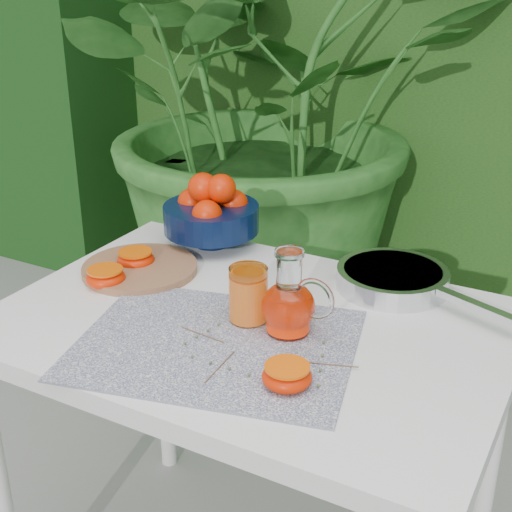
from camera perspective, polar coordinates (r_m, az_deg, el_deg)
The scene contains 10 objects.
potted_plant_left at distance 2.68m, azimuth 1.68°, elevation 12.70°, with size 1.84×1.84×1.84m, color #245A1F.
white_table at distance 1.46m, azimuth -0.38°, elevation -7.92°, with size 1.00×0.70×0.75m.
placemat at distance 1.33m, azimuth -3.21°, elevation -7.04°, with size 0.51×0.39×0.00m, color #0C1545.
cutting_board at distance 1.63m, azimuth -9.27°, elevation -0.99°, with size 0.26×0.26×0.02m, color #966643.
fruit_bowl at distance 1.74m, azimuth -3.58°, elevation 3.54°, with size 0.30×0.30×0.18m.
juice_pitcher at distance 1.34m, azimuth 2.69°, elevation -3.91°, with size 0.15×0.11×0.17m.
juice_tumbler at distance 1.38m, azimuth -0.61°, elevation -3.19°, with size 0.08×0.08×0.11m.
saute_pan at distance 1.56m, azimuth 10.96°, elevation -1.74°, with size 0.44×0.31×0.05m.
orange_halves at distance 1.47m, azimuth -7.19°, elevation -3.31°, with size 0.62×0.37×0.04m.
thyme_sprigs at distance 1.29m, azimuth -0.52°, elevation -7.88°, with size 0.35×0.22×0.01m.
Camera 1 is at (0.52, -1.10, 1.43)m, focal length 50.00 mm.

